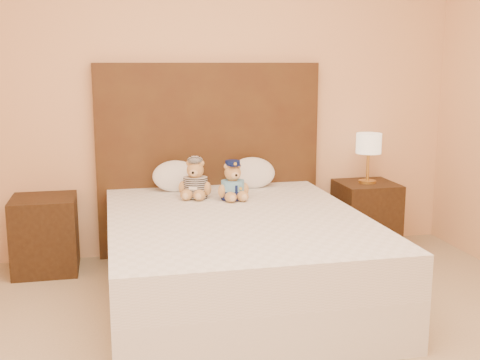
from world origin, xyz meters
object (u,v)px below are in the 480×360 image
object	(u,v)px
bed	(237,257)
nightstand_left	(45,234)
lamp	(369,146)
teddy_prisoner	(195,179)
teddy_police	(233,180)
nightstand_right	(366,216)
pillow_left	(176,175)
pillow_right	(253,171)

from	to	relation	value
bed	nightstand_left	xyz separation A→B (m)	(-1.25, 0.80, -0.00)
lamp	teddy_prisoner	bearing A→B (deg)	-170.09
nightstand_left	teddy_police	distance (m)	1.43
nightstand_right	lamp	bearing A→B (deg)	180.00
teddy_police	teddy_prisoner	xyz separation A→B (m)	(-0.25, 0.11, 0.00)
bed	lamp	distance (m)	1.59
nightstand_left	pillow_left	distance (m)	1.04
teddy_police	pillow_right	bearing A→B (deg)	50.13
nightstand_left	pillow_left	bearing A→B (deg)	1.79
lamp	teddy_prisoner	xyz separation A→B (m)	(-1.43, -0.25, -0.16)
teddy_prisoner	pillow_right	bearing A→B (deg)	50.58
bed	pillow_left	world-z (taller)	pillow_left
teddy_police	pillow_left	xyz separation A→B (m)	(-0.36, 0.39, -0.02)
pillow_right	nightstand_right	bearing A→B (deg)	-1.82
nightstand_left	nightstand_right	xyz separation A→B (m)	(2.50, 0.00, 0.00)
bed	pillow_left	distance (m)	0.96
bed	teddy_police	bearing A→B (deg)	81.31
bed	teddy_prisoner	world-z (taller)	teddy_prisoner
nightstand_left	nightstand_right	bearing A→B (deg)	0.00
nightstand_right	pillow_right	size ratio (longest dim) A/B	1.55
nightstand_right	bed	bearing A→B (deg)	-147.38
teddy_prisoner	pillow_right	world-z (taller)	teddy_prisoner
lamp	teddy_police	world-z (taller)	lamp
teddy_prisoner	bed	bearing A→B (deg)	-51.07
bed	teddy_prisoner	xyz separation A→B (m)	(-0.18, 0.55, 0.42)
nightstand_left	teddy_police	bearing A→B (deg)	-15.33
nightstand_left	lamp	xyz separation A→B (m)	(2.50, 0.00, 0.57)
bed	lamp	xyz separation A→B (m)	(1.25, 0.80, 0.57)
nightstand_left	teddy_prisoner	bearing A→B (deg)	-13.17
lamp	pillow_left	xyz separation A→B (m)	(-1.54, 0.03, -0.18)
lamp	teddy_police	size ratio (longest dim) A/B	1.45
bed	nightstand_right	xyz separation A→B (m)	(1.25, 0.80, -0.00)
nightstand_left	lamp	bearing A→B (deg)	0.00
nightstand_left	lamp	size ratio (longest dim) A/B	1.38
nightstand_right	pillow_left	size ratio (longest dim) A/B	1.58
nightstand_right	teddy_prisoner	size ratio (longest dim) A/B	1.96
pillow_left	pillow_right	xyz separation A→B (m)	(0.59, 0.00, 0.00)
pillow_right	bed	bearing A→B (deg)	-110.22
lamp	teddy_police	bearing A→B (deg)	-163.03
nightstand_left	bed	bearing A→B (deg)	-32.62
pillow_left	pillow_right	size ratio (longest dim) A/B	0.98
bed	nightstand_right	distance (m)	1.48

